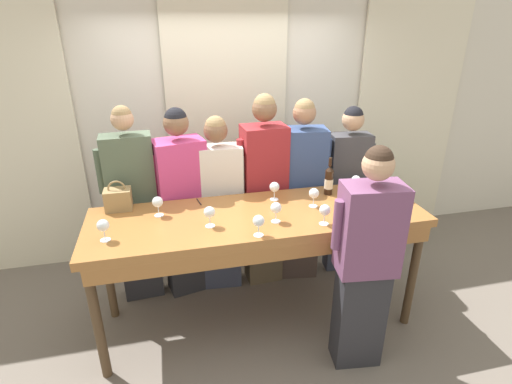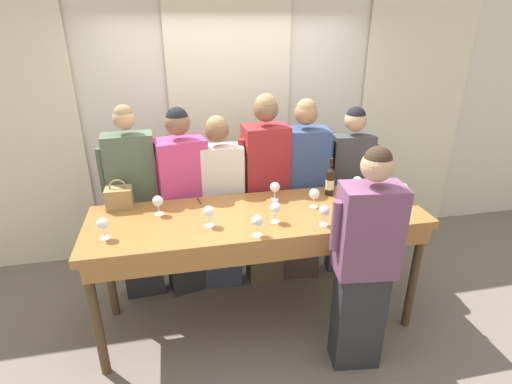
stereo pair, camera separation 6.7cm
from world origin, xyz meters
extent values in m
plane|color=#70665B|center=(0.00, 0.00, 0.00)|extent=(18.00, 18.00, 0.00)
cube|color=silver|center=(0.00, 1.43, 1.40)|extent=(12.00, 0.06, 2.80)
cube|color=#EFE5C6|center=(-2.10, 1.37, 1.34)|extent=(1.24, 0.03, 2.69)
cube|color=#EFE5C6|center=(0.00, 1.37, 1.34)|extent=(1.24, 0.03, 2.69)
cube|color=#EFE5C6|center=(2.10, 1.37, 1.34)|extent=(1.24, 0.03, 2.69)
cube|color=#9E6633|center=(0.00, 0.00, 1.00)|extent=(2.62, 0.82, 0.07)
cube|color=#9E6633|center=(0.00, -0.39, 0.91)|extent=(2.52, 0.03, 0.12)
cylinder|color=#4C3823|center=(-1.24, -0.33, 0.49)|extent=(0.07, 0.07, 0.97)
cylinder|color=#4C3823|center=(1.24, -0.33, 0.49)|extent=(0.07, 0.07, 0.97)
cylinder|color=#4C3823|center=(-1.24, 0.33, 0.49)|extent=(0.07, 0.07, 0.97)
cylinder|color=#4C3823|center=(1.24, 0.33, 0.49)|extent=(0.07, 0.07, 0.97)
cylinder|color=black|center=(0.68, 0.23, 1.15)|extent=(0.07, 0.07, 0.22)
cone|color=black|center=(0.68, 0.23, 1.27)|extent=(0.07, 0.07, 0.04)
cylinder|color=black|center=(0.68, 0.23, 1.33)|extent=(0.03, 0.03, 0.07)
cylinder|color=beige|center=(0.68, 0.23, 1.14)|extent=(0.07, 0.07, 0.09)
cube|color=#997A4C|center=(-1.06, 0.33, 1.12)|extent=(0.21, 0.15, 0.17)
torus|color=#997A4C|center=(-1.06, 0.33, 1.21)|extent=(0.14, 0.01, 0.14)
cylinder|color=white|center=(0.43, -0.28, 1.04)|extent=(0.07, 0.07, 0.00)
cylinder|color=white|center=(0.43, -0.28, 1.08)|extent=(0.01, 0.01, 0.08)
sphere|color=white|center=(0.43, -0.28, 1.15)|extent=(0.08, 0.08, 0.08)
cylinder|color=white|center=(-0.76, 0.15, 1.04)|extent=(0.07, 0.07, 0.00)
cylinder|color=white|center=(-0.76, 0.15, 1.08)|extent=(0.01, 0.01, 0.08)
sphere|color=white|center=(-0.76, 0.15, 1.15)|extent=(0.08, 0.08, 0.08)
cylinder|color=white|center=(0.82, 0.15, 1.04)|extent=(0.07, 0.07, 0.00)
cylinder|color=white|center=(0.82, 0.15, 1.08)|extent=(0.01, 0.01, 0.08)
sphere|color=white|center=(0.82, 0.15, 1.15)|extent=(0.08, 0.08, 0.08)
cylinder|color=white|center=(-0.39, -0.12, 1.04)|extent=(0.07, 0.07, 0.00)
cylinder|color=white|center=(-0.39, -0.12, 1.08)|extent=(0.01, 0.01, 0.08)
sphere|color=white|center=(-0.39, -0.12, 1.15)|extent=(0.08, 0.08, 0.08)
cylinder|color=white|center=(1.22, -0.02, 1.04)|extent=(0.07, 0.07, 0.00)
cylinder|color=white|center=(1.22, -0.02, 1.08)|extent=(0.01, 0.01, 0.08)
sphere|color=white|center=(1.22, -0.02, 1.15)|extent=(0.08, 0.08, 0.08)
cylinder|color=white|center=(-1.12, -0.15, 1.04)|extent=(0.07, 0.07, 0.00)
cylinder|color=white|center=(-1.12, -0.15, 1.08)|extent=(0.01, 0.01, 0.08)
sphere|color=white|center=(-1.12, -0.15, 1.15)|extent=(0.08, 0.08, 0.08)
cylinder|color=white|center=(0.69, -0.34, 1.04)|extent=(0.07, 0.07, 0.00)
cylinder|color=white|center=(0.69, -0.34, 1.08)|extent=(0.01, 0.01, 0.08)
sphere|color=white|center=(0.69, -0.34, 1.15)|extent=(0.08, 0.08, 0.08)
sphere|color=maroon|center=(0.69, -0.34, 1.14)|extent=(0.05, 0.05, 0.05)
cylinder|color=white|center=(0.19, 0.23, 1.04)|extent=(0.07, 0.07, 0.00)
cylinder|color=white|center=(0.19, 0.23, 1.08)|extent=(0.01, 0.01, 0.08)
sphere|color=white|center=(0.19, 0.23, 1.15)|extent=(0.08, 0.08, 0.08)
cylinder|color=white|center=(-0.08, -0.33, 1.04)|extent=(0.07, 0.07, 0.00)
cylinder|color=white|center=(-0.08, -0.33, 1.08)|extent=(0.01, 0.01, 0.08)
sphere|color=white|center=(-0.08, -0.33, 1.15)|extent=(0.08, 0.08, 0.08)
cylinder|color=white|center=(0.92, 0.21, 1.04)|extent=(0.07, 0.07, 0.00)
cylinder|color=white|center=(0.92, 0.21, 1.08)|extent=(0.01, 0.01, 0.08)
sphere|color=white|center=(0.92, 0.21, 1.15)|extent=(0.08, 0.08, 0.08)
cylinder|color=white|center=(0.10, -0.16, 1.04)|extent=(0.07, 0.07, 0.00)
cylinder|color=white|center=(0.10, -0.16, 1.08)|extent=(0.01, 0.01, 0.08)
sphere|color=white|center=(0.10, -0.16, 1.15)|extent=(0.08, 0.08, 0.08)
sphere|color=maroon|center=(0.10, -0.16, 1.14)|extent=(0.05, 0.05, 0.05)
cylinder|color=white|center=(0.47, 0.03, 1.04)|extent=(0.07, 0.07, 0.00)
cylinder|color=white|center=(0.47, 0.03, 1.08)|extent=(0.01, 0.01, 0.08)
sphere|color=white|center=(0.47, 0.03, 1.15)|extent=(0.08, 0.08, 0.08)
cylinder|color=black|center=(-0.43, 0.32, 1.04)|extent=(0.03, 0.13, 0.01)
cube|color=#28282D|center=(-0.98, 0.60, 0.44)|extent=(0.36, 0.20, 0.88)
cube|color=#4C5B47|center=(-0.98, 0.60, 1.23)|extent=(0.42, 0.24, 0.70)
sphere|color=tan|center=(-0.98, 0.60, 1.70)|extent=(0.18, 0.18, 0.18)
sphere|color=#93754C|center=(-0.98, 0.60, 1.73)|extent=(0.16, 0.16, 0.16)
cylinder|color=#4C5B47|center=(-0.75, 0.61, 1.28)|extent=(0.07, 0.07, 0.38)
cylinder|color=#4C5B47|center=(-1.20, 0.58, 1.28)|extent=(0.07, 0.07, 0.38)
cube|color=#28282D|center=(-0.56, 0.60, 0.42)|extent=(0.40, 0.31, 0.84)
cube|color=#C63D7A|center=(-0.56, 0.60, 1.17)|extent=(0.47, 0.36, 0.66)
sphere|color=brown|center=(-0.56, 0.60, 1.65)|extent=(0.21, 0.21, 0.21)
sphere|color=black|center=(-0.56, 0.60, 1.68)|extent=(0.19, 0.19, 0.19)
cylinder|color=#C63D7A|center=(-0.33, 0.65, 1.22)|extent=(0.08, 0.08, 0.37)
cylinder|color=#C63D7A|center=(-0.79, 0.55, 1.22)|extent=(0.08, 0.08, 0.37)
cube|color=#383D51|center=(-0.23, 0.60, 0.40)|extent=(0.39, 0.23, 0.80)
cube|color=silver|center=(-0.23, 0.60, 1.11)|extent=(0.46, 0.27, 0.63)
sphere|color=brown|center=(-0.23, 0.60, 1.56)|extent=(0.21, 0.21, 0.21)
sphere|color=#93754C|center=(-0.23, 0.60, 1.60)|extent=(0.18, 0.18, 0.18)
cylinder|color=silver|center=(0.01, 0.58, 1.16)|extent=(0.08, 0.08, 0.35)
cylinder|color=silver|center=(-0.48, 0.62, 1.16)|extent=(0.08, 0.08, 0.35)
cube|color=brown|center=(0.20, 0.60, 0.44)|extent=(0.35, 0.25, 0.88)
cube|color=maroon|center=(0.20, 0.60, 1.23)|extent=(0.41, 0.30, 0.70)
sphere|color=brown|center=(0.20, 0.60, 1.73)|extent=(0.22, 0.22, 0.22)
sphere|color=#93754C|center=(0.20, 0.60, 1.76)|extent=(0.19, 0.19, 0.19)
cylinder|color=maroon|center=(0.41, 0.61, 1.28)|extent=(0.07, 0.07, 0.38)
cylinder|color=maroon|center=(-0.02, 0.59, 1.28)|extent=(0.07, 0.07, 0.38)
cube|color=#473833|center=(0.56, 0.60, 0.43)|extent=(0.40, 0.28, 0.86)
cube|color=#334775|center=(0.56, 0.60, 1.20)|extent=(0.47, 0.33, 0.68)
sphere|color=#9E7051|center=(0.56, 0.60, 1.67)|extent=(0.21, 0.21, 0.21)
sphere|color=#93754C|center=(0.56, 0.60, 1.71)|extent=(0.18, 0.18, 0.18)
cylinder|color=#334775|center=(0.79, 0.56, 1.25)|extent=(0.08, 0.08, 0.37)
cylinder|color=#334775|center=(0.33, 0.63, 1.25)|extent=(0.08, 0.08, 0.37)
cube|color=#383D51|center=(1.04, 0.60, 0.41)|extent=(0.34, 0.21, 0.81)
cube|color=#3D3D42|center=(1.04, 0.60, 1.13)|extent=(0.40, 0.25, 0.64)
sphere|color=tan|center=(1.04, 0.60, 1.59)|extent=(0.20, 0.20, 0.20)
sphere|color=black|center=(1.04, 0.60, 1.62)|extent=(0.18, 0.18, 0.18)
cylinder|color=#3D3D42|center=(1.25, 0.57, 1.18)|extent=(0.08, 0.08, 0.35)
cylinder|color=#3D3D42|center=(0.83, 0.62, 1.18)|extent=(0.08, 0.08, 0.35)
cube|color=#28282D|center=(0.63, -0.60, 0.41)|extent=(0.37, 0.26, 0.82)
cube|color=#704266|center=(0.63, -0.60, 1.14)|extent=(0.44, 0.31, 0.65)
sphere|color=tan|center=(0.63, -0.60, 1.60)|extent=(0.21, 0.21, 0.21)
sphere|color=#332319|center=(0.63, -0.60, 1.64)|extent=(0.18, 0.18, 0.18)
cylinder|color=#704266|center=(0.40, -0.57, 1.19)|extent=(0.08, 0.08, 0.36)
cylinder|color=#704266|center=(0.85, -0.63, 1.19)|extent=(0.08, 0.08, 0.36)
cylinder|color=#935B3D|center=(1.75, 1.02, 0.11)|extent=(0.27, 0.27, 0.22)
ellipsoid|color=#38753D|center=(1.75, 1.02, 0.47)|extent=(0.40, 0.40, 0.57)
camera|label=1|loc=(-0.66, -2.72, 2.44)|focal=28.00mm
camera|label=2|loc=(-0.59, -2.73, 2.44)|focal=28.00mm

